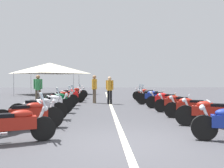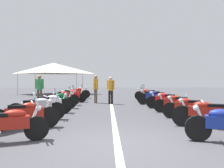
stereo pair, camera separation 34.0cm
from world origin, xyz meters
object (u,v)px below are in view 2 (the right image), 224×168
object	(u,v)px
motorcycle_left_row_6	(71,96)
motorcycle_left_row_5	(62,98)
motorcycle_left_row_0	(8,124)
bystander_1	(39,87)
motorcycle_left_row_1	(25,114)
motorcycle_left_row_4	(57,100)
traffic_cone_0	(177,98)
motorcycle_right_row_3	(176,103)
motorcycle_right_row_5	(155,97)
motorcycle_right_row_2	(188,108)
motorcycle_left_row_3	(49,103)
bystander_2	(111,88)
motorcycle_left_row_7	(72,94)
bystander_0	(96,87)
motorcycle_left_row_8	(77,93)
motorcycle_right_row_7	(148,94)
event_tent	(54,68)
motorcycle_left_row_2	(37,108)
motorcycle_right_row_6	(152,95)
motorcycle_right_row_4	(165,100)
motorcycle_right_row_1	(207,113)

from	to	relation	value
motorcycle_left_row_6	motorcycle_left_row_5	bearing A→B (deg)	-124.37
motorcycle_left_row_0	bystander_1	size ratio (longest dim) A/B	1.06
motorcycle_left_row_1	motorcycle_left_row_4	bearing A→B (deg)	66.23
traffic_cone_0	motorcycle_right_row_3	bearing A→B (deg)	163.39
motorcycle_left_row_4	motorcycle_right_row_5	world-z (taller)	motorcycle_right_row_5
motorcycle_left_row_1	motorcycle_right_row_2	size ratio (longest dim) A/B	1.06
motorcycle_left_row_3	traffic_cone_0	world-z (taller)	motorcycle_left_row_3
motorcycle_right_row_5	bystander_2	distance (m)	2.74
motorcycle_left_row_7	bystander_0	distance (m)	2.73
motorcycle_left_row_5	motorcycle_left_row_8	size ratio (longest dim) A/B	0.95
motorcycle_left_row_0	motorcycle_right_row_5	world-z (taller)	motorcycle_right_row_5
bystander_2	motorcycle_right_row_7	bearing A→B (deg)	168.59
motorcycle_left_row_1	motorcycle_left_row_5	distance (m)	6.65
event_tent	traffic_cone_0	bearing A→B (deg)	-132.91
motorcycle_left_row_3	event_tent	world-z (taller)	event_tent
bystander_1	motorcycle_left_row_2	bearing A→B (deg)	17.26
motorcycle_left_row_5	traffic_cone_0	world-z (taller)	motorcycle_left_row_5
motorcycle_right_row_6	bystander_0	world-z (taller)	bystander_0
motorcycle_right_row_7	motorcycle_left_row_0	bearing A→B (deg)	93.43
motorcycle_left_row_1	motorcycle_right_row_4	xyz separation A→B (m)	(4.99, -5.45, -0.00)
bystander_2	event_tent	distance (m)	11.70
motorcycle_left_row_8	motorcycle_right_row_7	xyz separation A→B (m)	(-1.64, -5.37, -0.01)
motorcycle_right_row_7	event_tent	xyz separation A→B (m)	(7.39, 8.46, 2.19)
motorcycle_left_row_4	motorcycle_right_row_5	size ratio (longest dim) A/B	0.95
motorcycle_right_row_3	motorcycle_right_row_4	bearing A→B (deg)	-62.40
motorcycle_left_row_5	motorcycle_right_row_4	xyz separation A→B (m)	(-1.66, -5.58, -0.01)
motorcycle_left_row_1	bystander_0	bearing A→B (deg)	53.16
motorcycle_left_row_3	motorcycle_right_row_1	bearing A→B (deg)	-52.51
motorcycle_left_row_3	traffic_cone_0	bearing A→B (deg)	11.71
motorcycle_right_row_2	motorcycle_left_row_5	bearing A→B (deg)	-15.73
motorcycle_left_row_1	motorcycle_right_row_7	world-z (taller)	motorcycle_left_row_1
motorcycle_right_row_2	motorcycle_right_row_5	distance (m)	5.11
motorcycle_left_row_2	motorcycle_left_row_5	xyz separation A→B (m)	(5.04, 0.03, -0.01)
motorcycle_right_row_7	motorcycle_left_row_6	bearing A→B (deg)	46.21
motorcycle_left_row_5	motorcycle_left_row_7	size ratio (longest dim) A/B	0.93
motorcycle_left_row_0	bystander_0	bearing A→B (deg)	59.88
motorcycle_left_row_7	motorcycle_right_row_5	world-z (taller)	motorcycle_right_row_5
motorcycle_left_row_8	bystander_1	size ratio (longest dim) A/B	1.18
motorcycle_right_row_7	event_tent	world-z (taller)	event_tent
motorcycle_left_row_1	motorcycle_left_row_6	size ratio (longest dim) A/B	1.00
motorcycle_left_row_4	bystander_1	bearing A→B (deg)	107.35
motorcycle_right_row_6	traffic_cone_0	size ratio (longest dim) A/B	3.28
motorcycle_left_row_4	bystander_2	distance (m)	3.67
motorcycle_right_row_4	motorcycle_left_row_6	bearing A→B (deg)	-12.13
motorcycle_right_row_4	motorcycle_right_row_5	xyz separation A→B (m)	(1.86, 0.15, 0.02)
motorcycle_left_row_5	bystander_2	bearing A→B (deg)	-2.70
motorcycle_left_row_3	motorcycle_left_row_0	bearing A→B (deg)	-110.96
motorcycle_right_row_7	bystander_1	bearing A→B (deg)	49.60
motorcycle_left_row_5	motorcycle_left_row_3	bearing A→B (deg)	-107.67
motorcycle_left_row_7	bystander_1	size ratio (longest dim) A/B	1.20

